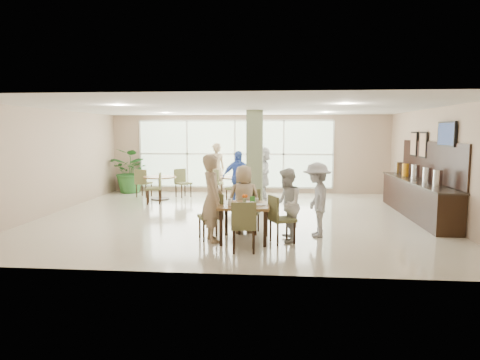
# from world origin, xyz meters

# --- Properties ---
(ground) EXTENTS (10.00, 10.00, 0.00)m
(ground) POSITION_xyz_m (0.00, 0.00, 0.00)
(ground) COLOR beige
(ground) RESTS_ON ground
(room_shell) EXTENTS (10.00, 10.00, 10.00)m
(room_shell) POSITION_xyz_m (0.00, 0.00, 1.70)
(room_shell) COLOR white
(room_shell) RESTS_ON ground
(window_bank) EXTENTS (7.00, 0.04, 7.00)m
(window_bank) POSITION_xyz_m (-0.50, 4.46, 1.40)
(window_bank) COLOR silver
(window_bank) RESTS_ON ground
(column) EXTENTS (0.45, 0.45, 2.80)m
(column) POSITION_xyz_m (0.40, 1.20, 1.40)
(column) COLOR #72815A
(column) RESTS_ON ground
(main_table) EXTENTS (1.01, 1.01, 0.75)m
(main_table) POSITION_xyz_m (0.41, -2.45, 0.66)
(main_table) COLOR brown
(main_table) RESTS_ON ground
(round_table_left) EXTENTS (1.06, 1.06, 0.75)m
(round_table_left) POSITION_xyz_m (-2.78, 2.67, 0.57)
(round_table_left) COLOR brown
(round_table_left) RESTS_ON ground
(round_table_right) EXTENTS (1.18, 1.18, 0.75)m
(round_table_right) POSITION_xyz_m (-0.24, 2.83, 0.59)
(round_table_right) COLOR brown
(round_table_right) RESTS_ON ground
(chairs_main_table) EXTENTS (2.07, 1.94, 0.95)m
(chairs_main_table) POSITION_xyz_m (0.44, -2.47, 0.47)
(chairs_main_table) COLOR brown
(chairs_main_table) RESTS_ON ground
(chairs_table_left) EXTENTS (1.94, 1.97, 0.95)m
(chairs_table_left) POSITION_xyz_m (-2.78, 2.70, 0.47)
(chairs_table_left) COLOR brown
(chairs_table_left) RESTS_ON ground
(chairs_table_right) EXTENTS (2.04, 1.84, 0.95)m
(chairs_table_right) POSITION_xyz_m (-0.31, 2.85, 0.47)
(chairs_table_right) COLOR brown
(chairs_table_right) RESTS_ON ground
(tabletop_clutter) EXTENTS (0.77, 0.78, 0.21)m
(tabletop_clutter) POSITION_xyz_m (0.42, -2.47, 0.81)
(tabletop_clutter) COLOR white
(tabletop_clutter) RESTS_ON main_table
(buffet_counter) EXTENTS (0.64, 4.70, 1.95)m
(buffet_counter) POSITION_xyz_m (4.70, 0.51, 0.55)
(buffet_counter) COLOR black
(buffet_counter) RESTS_ON ground
(wall_tv) EXTENTS (0.06, 1.00, 0.58)m
(wall_tv) POSITION_xyz_m (4.94, -0.60, 2.15)
(wall_tv) COLOR black
(wall_tv) RESTS_ON ground
(framed_art_a) EXTENTS (0.05, 0.55, 0.70)m
(framed_art_a) POSITION_xyz_m (4.95, 1.00, 1.85)
(framed_art_a) COLOR black
(framed_art_a) RESTS_ON ground
(framed_art_b) EXTENTS (0.05, 0.55, 0.70)m
(framed_art_b) POSITION_xyz_m (4.95, 1.80, 1.85)
(framed_art_b) COLOR black
(framed_art_b) RESTS_ON ground
(potted_plant) EXTENTS (1.87, 1.87, 1.59)m
(potted_plant) POSITION_xyz_m (-4.21, 4.03, 0.80)
(potted_plant) COLOR #275E25
(potted_plant) RESTS_ON ground
(teen_left) EXTENTS (0.64, 0.76, 1.76)m
(teen_left) POSITION_xyz_m (-0.25, -2.51, 0.88)
(teen_left) COLOR tan
(teen_left) RESTS_ON ground
(teen_far) EXTENTS (0.81, 0.59, 1.49)m
(teen_far) POSITION_xyz_m (0.33, -1.73, 0.74)
(teen_far) COLOR tan
(teen_far) RESTS_ON ground
(teen_right) EXTENTS (0.57, 0.72, 1.48)m
(teen_right) POSITION_xyz_m (1.24, -2.39, 0.74)
(teen_right) COLOR white
(teen_right) RESTS_ON ground
(teen_standing) EXTENTS (0.65, 1.05, 1.57)m
(teen_standing) POSITION_xyz_m (1.89, -1.93, 0.79)
(teen_standing) COLOR #B9B8BB
(teen_standing) RESTS_ON ground
(adult_a) EXTENTS (1.07, 0.80, 1.63)m
(adult_a) POSITION_xyz_m (-0.16, 1.97, 0.81)
(adult_a) COLOR #466AD4
(adult_a) RESTS_ON ground
(adult_b) EXTENTS (0.86, 1.67, 1.73)m
(adult_b) POSITION_xyz_m (0.57, 2.72, 0.87)
(adult_b) COLOR white
(adult_b) RESTS_ON ground
(adult_standing) EXTENTS (0.78, 0.67, 1.82)m
(adult_standing) POSITION_xyz_m (-1.09, 3.80, 0.91)
(adult_standing) COLOR tan
(adult_standing) RESTS_ON ground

